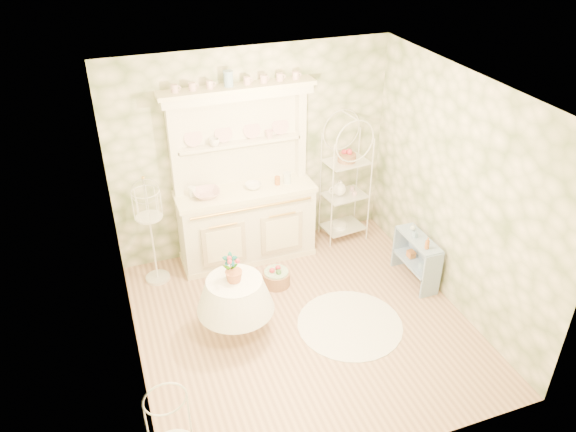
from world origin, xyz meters
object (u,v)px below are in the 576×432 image
object	(u,v)px
birdcage_stand	(151,228)
floor_basket	(276,277)
bakers_rack	(346,175)
kitchen_dresser	(245,179)
side_shelf	(416,261)
round_table	(236,309)

from	to	relation	value
birdcage_stand	floor_basket	world-z (taller)	birdcage_stand
bakers_rack	floor_basket	world-z (taller)	bakers_rack
kitchen_dresser	side_shelf	size ratio (longest dim) A/B	3.44
round_table	floor_basket	size ratio (longest dim) A/B	1.87
floor_basket	kitchen_dresser	bearing A→B (deg)	102.25
side_shelf	floor_basket	bearing A→B (deg)	161.77
kitchen_dresser	floor_basket	world-z (taller)	kitchen_dresser
round_table	side_shelf	bearing A→B (deg)	4.06
round_table	floor_basket	xyz separation A→B (m)	(0.69, 0.66, -0.21)
side_shelf	round_table	bearing A→B (deg)	-177.49
side_shelf	round_table	xyz separation A→B (m)	(-2.34, -0.17, 0.04)
birdcage_stand	floor_basket	distance (m)	1.63
kitchen_dresser	round_table	distance (m)	1.69
side_shelf	floor_basket	size ratio (longest dim) A/B	1.91
kitchen_dresser	round_table	xyz separation A→B (m)	(-0.53, -1.38, -0.82)
bakers_rack	birdcage_stand	world-z (taller)	bakers_rack
kitchen_dresser	side_shelf	xyz separation A→B (m)	(1.81, -1.21, -0.86)
side_shelf	floor_basket	distance (m)	1.74
round_table	kitchen_dresser	bearing A→B (deg)	68.89
bakers_rack	round_table	size ratio (longest dim) A/B	2.93
bakers_rack	floor_basket	size ratio (longest dim) A/B	5.47
bakers_rack	floor_basket	xyz separation A→B (m)	(-1.24, -0.74, -0.84)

